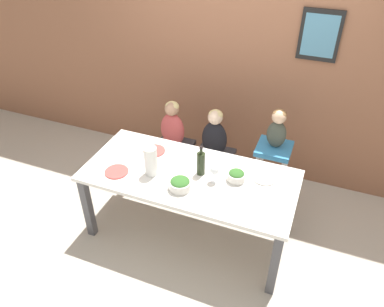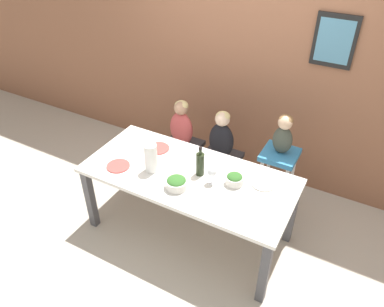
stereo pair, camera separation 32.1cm
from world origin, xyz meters
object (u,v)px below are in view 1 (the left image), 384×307
Objects in this scene: person_child_left at (172,125)px; dinner_plate_back_left at (154,151)px; person_child_center at (215,133)px; chair_right_highchair at (272,161)px; chair_far_left at (173,151)px; salad_bowl_small at (236,176)px; wine_bottle at (201,163)px; wine_glass_near at (214,171)px; paper_towel_roll at (151,161)px; chair_far_center at (214,161)px; person_baby_right at (278,127)px; dinner_plate_back_right at (264,178)px; salad_bowl_large at (180,184)px; dinner_plate_front_left at (117,172)px.

dinner_plate_back_left is (0.03, -0.49, -0.01)m from person_child_left.
chair_right_highchair is at bearing -0.08° from person_child_center.
chair_far_left is 1.13m from salad_bowl_small.
person_child_left is 0.85m from wine_bottle.
chair_far_left is at bearing 135.12° from wine_glass_near.
wine_bottle is at bearing -175.57° from salad_bowl_small.
dinner_plate_back_left is (-0.84, 0.13, -0.04)m from salad_bowl_small.
chair_far_left is at bearing 101.24° from paper_towel_roll.
person_child_center reaches higher than wine_glass_near.
person_child_center is at bearing 90.00° from chair_far_center.
paper_towel_roll is 1.62× the size of wine_glass_near.
dinner_plate_back_left is at bearing -132.39° from person_child_center.
person_baby_right is 1.18m from dinner_plate_back_left.
chair_far_center is 0.63m from chair_right_highchair.
dinner_plate_back_left is (-0.44, -0.48, 0.33)m from chair_far_center.
person_child_center is 2.53× the size of dinner_plate_back_left.
chair_far_center is 0.82m from salad_bowl_small.
wine_bottle reaches higher than chair_right_highchair.
dinner_plate_back_right is (1.09, -0.50, -0.01)m from person_child_left.
person_baby_right reaches higher than paper_towel_roll.
paper_towel_roll reaches higher than chair_far_center.
person_child_left is 1.20m from dinner_plate_back_right.
salad_bowl_large is at bearing -16.68° from paper_towel_roll.
paper_towel_roll is at bearing -111.44° from person_child_center.
paper_towel_roll is at bearing -169.90° from wine_glass_near.
wine_bottle is at bearing -15.96° from dinner_plate_back_left.
wine_bottle is at bearing -129.23° from person_baby_right.
person_child_center is at bearing 123.22° from salad_bowl_small.
chair_right_highchair is at bearing 0.00° from chair_far_center.
wine_glass_near reaches higher than chair_far_left.
paper_towel_roll is (0.16, -0.79, 0.46)m from chair_far_left.
person_baby_right is at bearing 0.02° from person_child_left.
person_child_center is 0.65m from person_baby_right.
chair_far_center is 0.86m from dinner_plate_back_right.
person_child_left is 0.91m from dinner_plate_front_left.
person_baby_right is 1.53m from dinner_plate_front_left.
salad_bowl_large is 0.60m from dinner_plate_back_left.
salad_bowl_large is 0.90× the size of dinner_plate_front_left.
chair_far_center is at bearing 108.28° from wine_glass_near.
chair_far_left is 0.90× the size of person_child_center.
dinner_plate_front_left is 1.29m from dinner_plate_back_right.
person_baby_right is 1.89× the size of dinner_plate_front_left.
paper_towel_roll is at bearing -165.65° from salad_bowl_small.
wine_glass_near is at bearing -71.74° from person_child_center.
person_baby_right is at bearing 55.61° from salad_bowl_large.
person_child_center is at bearing 97.78° from wine_bottle.
chair_far_center is 1.20× the size of person_baby_right.
person_child_center is at bearing 179.92° from chair_right_highchair.
wine_bottle is 1.72× the size of wine_glass_near.
chair_far_left is 2.52× the size of salad_bowl_large.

